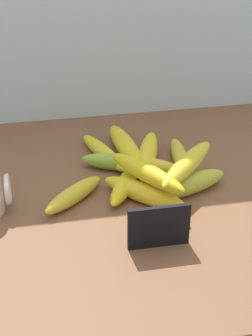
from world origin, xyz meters
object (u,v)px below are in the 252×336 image
(banana_9, at_px, (147,155))
(banana_6, at_px, (181,158))
(banana_8, at_px, (104,153))
(banana_11, at_px, (147,173))
(banana_5, at_px, (125,184))
(banana_7, at_px, (126,147))
(banana_1, at_px, (74,194))
(banana_4, at_px, (188,184))
(banana_2, at_px, (151,166))
(banana_10, at_px, (188,165))
(banana_0, at_px, (118,162))
(chalkboard_sign, at_px, (159,228))
(banana_3, at_px, (144,193))

(banana_9, bearing_deg, banana_6, -15.57)
(banana_8, xyz_separation_m, banana_11, (0.06, -0.17, 0.04))
(banana_5, xyz_separation_m, banana_7, (0.03, 0.15, 0.00))
(banana_1, xyz_separation_m, banana_6, (0.25, 0.10, -0.00))
(banana_4, relative_size, banana_6, 1.01)
(banana_8, distance_m, banana_9, 0.10)
(banana_2, height_order, banana_7, banana_7)
(banana_2, relative_size, banana_10, 0.80)
(banana_6, relative_size, banana_8, 0.95)
(banana_0, height_order, banana_5, banana_0)
(banana_6, bearing_deg, banana_10, -98.90)
(banana_1, relative_size, banana_8, 0.84)
(banana_7, relative_size, banana_8, 1.11)
(chalkboard_sign, relative_size, banana_0, 0.68)
(banana_1, bearing_deg, banana_6, 21.88)
(banana_4, distance_m, banana_11, 0.09)
(chalkboard_sign, bearing_deg, banana_4, 56.75)
(banana_2, relative_size, banana_4, 0.92)
(chalkboard_sign, distance_m, banana_0, 0.27)
(banana_2, bearing_deg, chalkboard_sign, -99.84)
(banana_1, xyz_separation_m, banana_9, (0.18, 0.12, 0.00))
(banana_6, distance_m, banana_10, 0.11)
(banana_8, height_order, banana_11, banana_11)
(banana_10, bearing_deg, banana_0, 138.65)
(banana_2, relative_size, banana_5, 1.06)
(banana_3, height_order, banana_6, banana_3)
(banana_1, distance_m, banana_4, 0.23)
(banana_1, height_order, banana_8, banana_1)
(banana_1, xyz_separation_m, banana_2, (0.17, 0.08, -0.00))
(banana_11, bearing_deg, banana_1, 176.05)
(banana_3, xyz_separation_m, banana_8, (-0.05, 0.18, -0.00))
(banana_9, bearing_deg, banana_3, -104.86)
(banana_4, height_order, banana_8, banana_4)
(banana_6, bearing_deg, banana_1, -158.12)
(banana_2, bearing_deg, banana_6, 15.60)
(chalkboard_sign, relative_size, banana_5, 0.72)
(banana_9, distance_m, banana_11, 0.14)
(banana_0, height_order, banana_7, banana_7)
(banana_2, xyz_separation_m, banana_4, (0.06, -0.09, 0.00))
(banana_9, xyz_separation_m, banana_11, (-0.03, -0.13, 0.04))
(banana_0, height_order, banana_4, banana_4)
(banana_1, distance_m, banana_5, 0.11)
(banana_11, bearing_deg, banana_3, -117.83)
(banana_1, bearing_deg, banana_9, 34.04)
(chalkboard_sign, distance_m, banana_4, 0.18)
(chalkboard_sign, xyz_separation_m, banana_3, (0.00, 0.14, -0.02))
(banana_0, distance_m, banana_11, 0.13)
(banana_7, xyz_separation_m, banana_9, (0.04, -0.05, -0.00))
(banana_3, distance_m, banana_5, 0.05)
(banana_10, bearing_deg, banana_4, -83.34)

